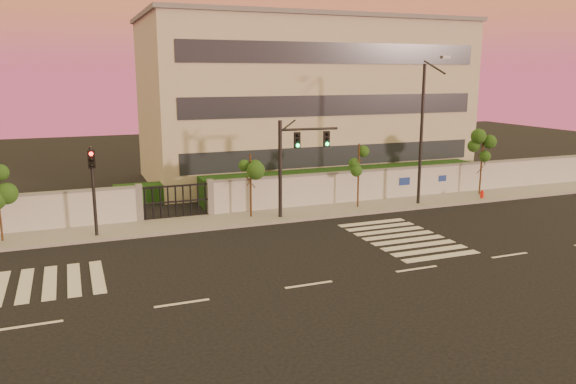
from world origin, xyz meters
The scene contains 13 objects.
ground centered at (0.00, 0.00, 0.00)m, with size 120.00×120.00×0.00m, color black.
sidewalk centered at (0.00, 10.50, 0.07)m, with size 60.00×3.00×0.15m, color gray.
perimeter_wall centered at (0.10, 12.00, 1.07)m, with size 60.00×0.36×2.20m.
hedge_row centered at (1.17, 14.74, 0.82)m, with size 41.00×4.25×1.80m.
institutional_building centered at (9.00, 21.99, 6.16)m, with size 24.40×12.40×12.25m.
road_markings centered at (-1.58, 3.76, 0.01)m, with size 57.00×7.62×0.02m.
street_tree_d centered at (1.02, 10.59, 2.76)m, with size 1.42×1.13×3.74m.
street_tree_e centered at (7.83, 10.50, 2.97)m, with size 1.30×1.04×4.04m.
street_tree_f centered at (17.21, 10.69, 3.32)m, with size 1.41×1.12×4.51m.
traffic_signal_main centered at (3.23, 9.87, 3.56)m, with size 3.56×0.44×5.63m.
traffic_signal_secondary centered at (-7.41, 9.78, 2.95)m, with size 0.36×0.35×4.65m.
streetlight_east centered at (11.80, 9.74, 4.93)m, with size 0.55×2.20×9.13m.
fire_hydrant centered at (16.58, 9.69, 0.34)m, with size 0.27×0.26×0.69m.
Camera 1 is at (-8.36, -19.09, 8.13)m, focal length 35.00 mm.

